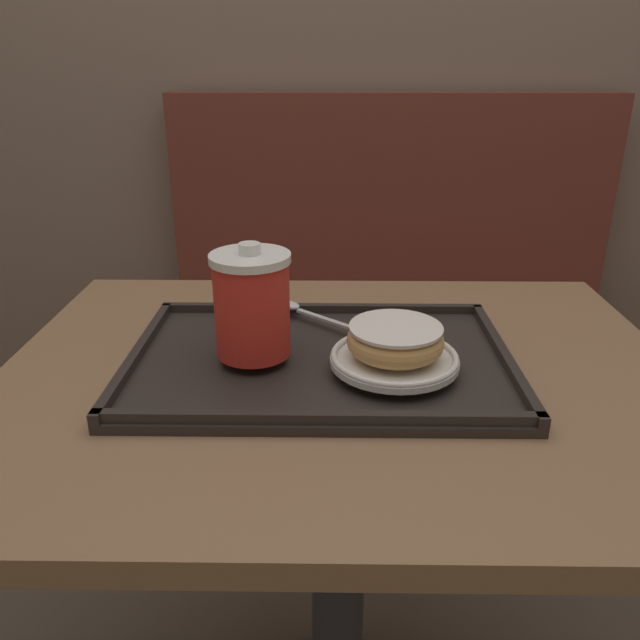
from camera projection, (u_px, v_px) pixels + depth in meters
wall_behind at (336, 9)px, 1.63m from camera, size 8.00×0.05×2.40m
booth_bench at (390, 353)px, 1.75m from camera, size 1.21×0.44×1.00m
cafe_table at (340, 474)px, 0.87m from camera, size 0.88×0.68×0.71m
serving_tray at (320, 361)px, 0.80m from camera, size 0.48×0.32×0.02m
coffee_cup_front at (252, 304)px, 0.76m from camera, size 0.10×0.10×0.14m
plate_with_chocolate_donut at (394, 358)px, 0.76m from camera, size 0.16×0.16×0.01m
donut_chocolate_glazed at (395, 340)px, 0.75m from camera, size 0.12×0.12×0.04m
spoon at (299, 309)px, 0.91m from camera, size 0.12×0.10×0.01m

